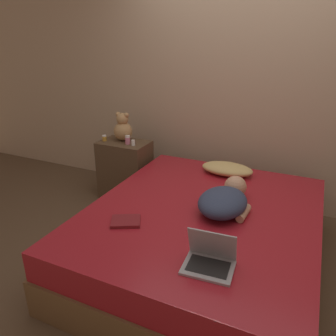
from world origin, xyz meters
The scene contains 12 objects.
ground_plane centered at (0.00, 0.00, 0.00)m, with size 12.00×12.00×0.00m, color brown.
wall_back centered at (0.00, 1.29, 1.30)m, with size 8.00×0.06×2.60m.
bed centered at (0.00, 0.00, 0.25)m, with size 1.72×2.02×0.50m.
nightstand centered at (-1.19, 0.78, 0.33)m, with size 0.54×0.36×0.67m.
pillow centered at (-0.02, 0.75, 0.56)m, with size 0.49×0.28×0.11m.
person_lying centered at (0.15, 0.06, 0.59)m, with size 0.39×0.63×0.18m.
laptop centered at (0.25, -0.62, 0.55)m, with size 0.30×0.24×0.22m.
teddy_bear centered at (-1.23, 0.83, 0.80)m, with size 0.20×0.20×0.31m.
bottle_white centered at (-1.04, 0.72, 0.70)m, with size 0.04×0.04×0.06m.
bottle_amber centered at (-1.41, 0.73, 0.70)m, with size 0.05×0.05×0.06m.
bottle_pink centered at (-1.12, 0.74, 0.71)m, with size 0.05×0.05×0.09m.
book centered at (-0.44, -0.42, 0.52)m, with size 0.26×0.24×0.02m.
Camera 1 is at (0.68, -2.13, 1.75)m, focal length 35.00 mm.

